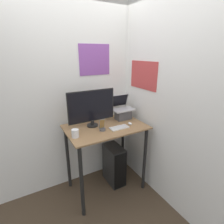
% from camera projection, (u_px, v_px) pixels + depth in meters
% --- Properties ---
extents(ground_plane, '(12.00, 12.00, 0.00)m').
position_uv_depth(ground_plane, '(118.00, 202.00, 2.33)').
color(ground_plane, '#473828').
extents(wall_back, '(6.00, 0.06, 2.60)m').
position_uv_depth(wall_back, '(92.00, 96.00, 2.52)').
color(wall_back, white).
rests_on(wall_back, ground_plane).
extents(wall_side_right, '(0.06, 6.00, 2.60)m').
position_uv_depth(wall_side_right, '(160.00, 102.00, 2.18)').
color(wall_side_right, white).
rests_on(wall_side_right, ground_plane).
extents(desk, '(1.03, 0.67, 0.98)m').
position_uv_depth(desk, '(106.00, 139.00, 2.34)').
color(desk, '#936D47').
rests_on(desk, ground_plane).
extents(laptop, '(0.31, 0.26, 0.34)m').
position_uv_depth(laptop, '(123.00, 112.00, 2.51)').
color(laptop, '#4C4C51').
rests_on(laptop, desk).
extents(monitor, '(0.62, 0.15, 0.48)m').
position_uv_depth(monitor, '(92.00, 108.00, 2.21)').
color(monitor, black).
rests_on(monitor, desk).
extents(keyboard, '(0.24, 0.11, 0.02)m').
position_uv_depth(keyboard, '(119.00, 128.00, 2.22)').
color(keyboard, white).
rests_on(keyboard, desk).
extents(mouse, '(0.04, 0.07, 0.03)m').
position_uv_depth(mouse, '(130.00, 124.00, 2.33)').
color(mouse, white).
rests_on(mouse, desk).
extents(cell_phone, '(0.08, 0.08, 0.15)m').
position_uv_depth(cell_phone, '(102.00, 127.00, 2.15)').
color(cell_phone, '#4C4C51').
rests_on(cell_phone, desk).
extents(computer_tower, '(0.21, 0.37, 0.59)m').
position_uv_depth(computer_tower, '(114.00, 164.00, 2.62)').
color(computer_tower, black).
rests_on(computer_tower, ground_plane).
extents(mug, '(0.08, 0.08, 0.09)m').
position_uv_depth(mug, '(75.00, 133.00, 1.98)').
color(mug, white).
rests_on(mug, desk).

